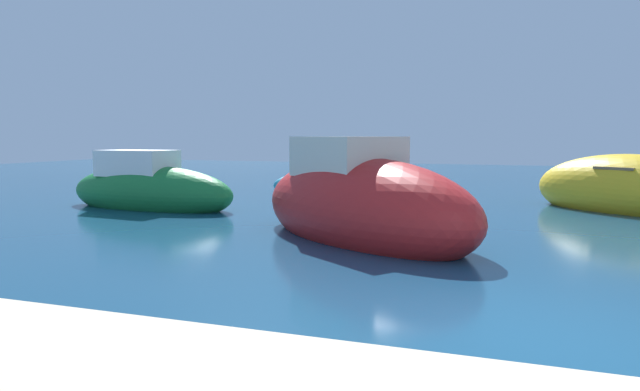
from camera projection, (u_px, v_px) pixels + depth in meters
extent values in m
plane|color=navy|center=(548.00, 342.00, 6.18)|extent=(80.00, 80.00, 0.00)
ellipsoid|color=#B21E1E|center=(362.00, 210.00, 12.38)|extent=(6.76, 5.90, 2.31)
cube|color=beige|center=(348.00, 157.00, 12.69)|extent=(2.78, 2.68, 0.90)
ellipsoid|color=gold|center=(629.00, 191.00, 16.89)|extent=(6.19, 5.52, 2.21)
cube|color=brown|center=(630.00, 167.00, 16.81)|extent=(2.13, 2.28, 0.08)
ellipsoid|color=#197233|center=(150.00, 193.00, 17.68)|extent=(6.19, 2.48, 1.72)
cube|color=white|center=(137.00, 163.00, 17.78)|extent=(2.48, 1.57, 0.81)
ellipsoid|color=teal|center=(314.00, 185.00, 22.96)|extent=(3.43, 2.77, 1.03)
cube|color=white|center=(320.00, 169.00, 22.96)|extent=(1.48, 1.34, 0.64)
ellipsoid|color=white|center=(398.00, 196.00, 18.35)|extent=(3.53, 1.73, 1.06)
cube|color=brown|center=(398.00, 185.00, 18.31)|extent=(0.82, 1.04, 0.08)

